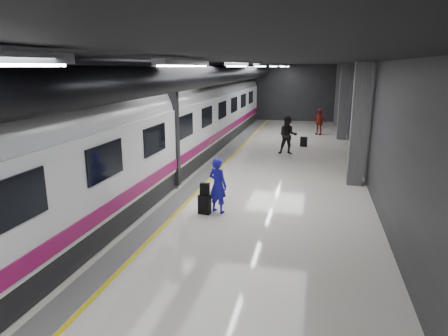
# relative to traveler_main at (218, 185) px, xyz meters

# --- Properties ---
(ground) EXTENTS (40.00, 40.00, 0.00)m
(ground) POSITION_rel_traveler_main_xyz_m (-0.25, 2.13, -0.85)
(ground) COLOR beige
(ground) RESTS_ON ground
(platform_hall) EXTENTS (10.02, 40.02, 4.51)m
(platform_hall) POSITION_rel_traveler_main_xyz_m (-0.53, 3.08, 2.69)
(platform_hall) COLOR black
(platform_hall) RESTS_ON ground
(train) EXTENTS (3.05, 38.00, 4.05)m
(train) POSITION_rel_traveler_main_xyz_m (-3.49, 2.12, 1.22)
(train) COLOR black
(train) RESTS_ON ground
(traveler_main) EXTENTS (0.73, 0.62, 1.70)m
(traveler_main) POSITION_rel_traveler_main_xyz_m (0.00, 0.00, 0.00)
(traveler_main) COLOR #1B1ECA
(traveler_main) RESTS_ON ground
(suitcase_main) EXTENTS (0.38, 0.26, 0.58)m
(suitcase_main) POSITION_rel_traveler_main_xyz_m (-0.35, -0.24, -0.56)
(suitcase_main) COLOR black
(suitcase_main) RESTS_ON ground
(shoulder_bag) EXTENTS (0.28, 0.16, 0.37)m
(shoulder_bag) POSITION_rel_traveler_main_xyz_m (-0.35, -0.21, -0.08)
(shoulder_bag) COLOR black
(shoulder_bag) RESTS_ON suitcase_main
(traveler_far_a) EXTENTS (1.00, 0.81, 1.92)m
(traveler_far_a) POSITION_rel_traveler_main_xyz_m (1.42, 8.91, 0.11)
(traveler_far_a) COLOR black
(traveler_far_a) RESTS_ON ground
(traveler_far_b) EXTENTS (1.08, 0.77, 1.70)m
(traveler_far_b) POSITION_rel_traveler_main_xyz_m (2.93, 15.45, -0.00)
(traveler_far_b) COLOR maroon
(traveler_far_b) RESTS_ON ground
(suitcase_far) EXTENTS (0.40, 0.29, 0.53)m
(suitcase_far) POSITION_rel_traveler_main_xyz_m (2.15, 11.20, -0.59)
(suitcase_far) COLOR black
(suitcase_far) RESTS_ON ground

